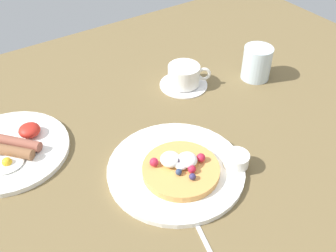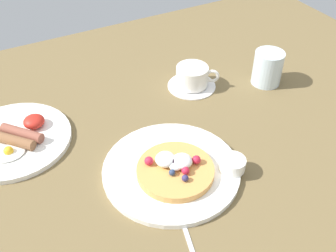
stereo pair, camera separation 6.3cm
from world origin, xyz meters
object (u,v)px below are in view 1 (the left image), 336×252
pancake_plate (177,169)px  syrup_ramekin (236,159)px  water_glass (257,63)px  coffee_cup (184,75)px  breakfast_plate (9,150)px  coffee_saucer (184,84)px

pancake_plate → syrup_ramekin: syrup_ramekin is taller
pancake_plate → water_glass: (36.66, 16.42, 3.80)cm
water_glass → coffee_cup: bearing=157.4°
pancake_plate → breakfast_plate: same height
coffee_cup → water_glass: (17.77, -7.38, 1.11)cm
breakfast_plate → coffee_cup: bearing=-0.3°
coffee_cup → water_glass: water_glass is taller
water_glass → pancake_plate: bearing=-155.9°
breakfast_plate → syrup_ramekin: bearing=-39.5°
syrup_ramekin → coffee_cup: coffee_cup is taller
water_glass → syrup_ramekin: bearing=-139.8°
syrup_ramekin → water_glass: bearing=40.2°
coffee_saucer → coffee_cup: size_ratio=1.23×
coffee_cup → water_glass: bearing=-22.6°
syrup_ramekin → coffee_cup: bearing=73.7°
breakfast_plate → coffee_cup: size_ratio=2.50×
breakfast_plate → water_glass: size_ratio=2.87×
pancake_plate → coffee_cup: 30.50cm
syrup_ramekin → coffee_cup: 30.99cm
syrup_ramekin → coffee_saucer: size_ratio=0.41×
pancake_plate → syrup_ramekin: 11.93cm
breakfast_plate → coffee_cup: coffee_cup is taller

